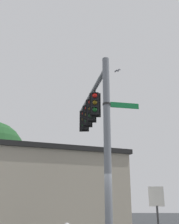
# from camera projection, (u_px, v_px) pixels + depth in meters

# --- Properties ---
(signal_pole) EXTENTS (0.28, 0.28, 7.22)m
(signal_pole) POSITION_uv_depth(u_px,v_px,m) (107.00, 144.00, 10.41)
(signal_pole) COLOR slate
(signal_pole) RESTS_ON ground
(mast_arm) EXTENTS (1.65, 5.65, 0.20)m
(mast_arm) POSITION_uv_depth(u_px,v_px,m) (91.00, 95.00, 14.09)
(mast_arm) COLOR slate
(traffic_light_nearest_pole) EXTENTS (0.54, 0.49, 1.31)m
(traffic_light_nearest_pole) POSITION_uv_depth(u_px,v_px,m) (95.00, 104.00, 13.02)
(traffic_light_nearest_pole) COLOR black
(traffic_light_mid_inner) EXTENTS (0.54, 0.49, 1.31)m
(traffic_light_mid_inner) POSITION_uv_depth(u_px,v_px,m) (91.00, 110.00, 13.88)
(traffic_light_mid_inner) COLOR black
(traffic_light_mid_outer) EXTENTS (0.54, 0.49, 1.31)m
(traffic_light_mid_outer) POSITION_uv_depth(u_px,v_px,m) (87.00, 115.00, 14.73)
(traffic_light_mid_outer) COLOR black
(traffic_light_arm_end) EXTENTS (0.54, 0.49, 1.31)m
(traffic_light_arm_end) POSITION_uv_depth(u_px,v_px,m) (84.00, 120.00, 15.59)
(traffic_light_arm_end) COLOR black
(street_name_sign) EXTENTS (1.46, 0.52, 0.22)m
(street_name_sign) POSITION_uv_depth(u_px,v_px,m) (116.00, 105.00, 10.99)
(street_name_sign) COLOR #147238
(bird_flying) EXTENTS (0.40, 0.32, 0.10)m
(bird_flying) POSITION_uv_depth(u_px,v_px,m) (117.00, 71.00, 16.82)
(bird_flying) COLOR gray
(storefront_building) EXTENTS (12.21, 11.47, 4.91)m
(storefront_building) POSITION_uv_depth(u_px,v_px,m) (44.00, 189.00, 19.39)
(storefront_building) COLOR #A89E89
(storefront_building) RESTS_ON ground
(historical_marker) EXTENTS (0.60, 0.08, 2.13)m
(historical_marker) POSITION_uv_depth(u_px,v_px,m) (157.00, 206.00, 10.88)
(historical_marker) COLOR #333333
(historical_marker) RESTS_ON ground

